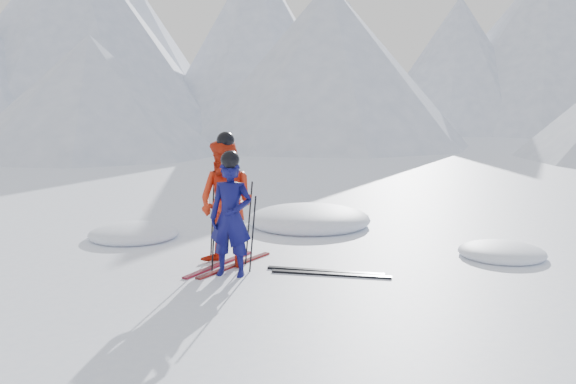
# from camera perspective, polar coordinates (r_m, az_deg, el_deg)

# --- Properties ---
(ground) EXTENTS (160.00, 160.00, 0.00)m
(ground) POSITION_cam_1_polar(r_m,az_deg,el_deg) (8.63, 9.88, -8.01)
(ground) COLOR white
(ground) RESTS_ON ground
(mountain_range) EXTENTS (106.15, 62.94, 15.53)m
(mountain_range) POSITION_cam_1_polar(r_m,az_deg,el_deg) (44.17, 18.25, 13.54)
(mountain_range) COLOR #B2BCD1
(mountain_range) RESTS_ON ground
(skier_blue) EXTENTS (0.61, 0.41, 1.65)m
(skier_blue) POSITION_cam_1_polar(r_m,az_deg,el_deg) (8.52, -5.37, -2.40)
(skier_blue) COLOR #0C0D4C
(skier_blue) RESTS_ON ground
(skier_red) EXTENTS (1.11, 0.99, 1.89)m
(skier_red) POSITION_cam_1_polar(r_m,az_deg,el_deg) (9.01, -5.78, -1.06)
(skier_red) COLOR red
(skier_red) RESTS_ON ground
(pole_blue_left) EXTENTS (0.11, 0.08, 1.10)m
(pole_blue_left) POSITION_cam_1_polar(r_m,az_deg,el_deg) (8.80, -6.97, -3.92)
(pole_blue_left) COLOR black
(pole_blue_left) RESTS_ON ground
(pole_blue_right) EXTENTS (0.11, 0.07, 1.10)m
(pole_blue_right) POSITION_cam_1_polar(r_m,az_deg,el_deg) (8.74, -3.32, -3.94)
(pole_blue_right) COLOR black
(pole_blue_right) RESTS_ON ground
(pole_red_left) EXTENTS (0.12, 0.10, 1.26)m
(pole_red_left) POSITION_cam_1_polar(r_m,az_deg,el_deg) (9.39, -7.09, -2.65)
(pole_red_left) COLOR black
(pole_red_left) RESTS_ON ground
(pole_red_right) EXTENTS (0.12, 0.09, 1.26)m
(pole_red_right) POSITION_cam_1_polar(r_m,az_deg,el_deg) (9.13, -3.68, -2.91)
(pole_red_right) COLOR black
(pole_red_right) RESTS_ON ground
(ski_worn_left) EXTENTS (0.61, 1.64, 0.03)m
(ski_worn_left) POSITION_cam_1_polar(r_m,az_deg,el_deg) (9.24, -6.42, -6.72)
(ski_worn_left) COLOR black
(ski_worn_left) RESTS_ON ground
(ski_worn_right) EXTENTS (0.72, 1.61, 0.03)m
(ski_worn_right) POSITION_cam_1_polar(r_m,az_deg,el_deg) (9.18, -4.97, -6.81)
(ski_worn_right) COLOR black
(ski_worn_right) RESTS_ON ground
(ski_loose_a) EXTENTS (1.70, 0.19, 0.03)m
(ski_loose_a) POSITION_cam_1_polar(r_m,az_deg,el_deg) (8.84, 3.49, -7.39)
(ski_loose_a) COLOR black
(ski_loose_a) RESTS_ON ground
(ski_loose_b) EXTENTS (1.70, 0.13, 0.03)m
(ski_loose_b) POSITION_cam_1_polar(r_m,az_deg,el_deg) (8.68, 4.03, -7.68)
(ski_loose_b) COLOR black
(ski_loose_b) RESTS_ON ground
(snow_lumps) EXTENTS (9.23, 6.46, 0.54)m
(snow_lumps) POSITION_cam_1_polar(r_m,az_deg,el_deg) (11.22, 2.68, -4.07)
(snow_lumps) COLOR white
(snow_lumps) RESTS_ON ground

